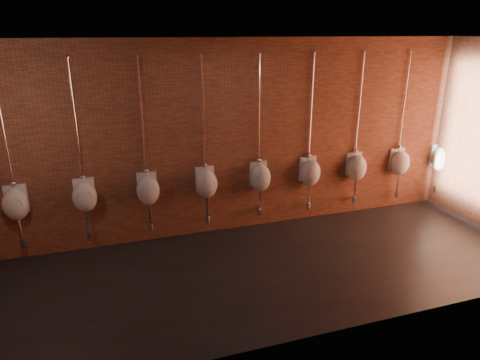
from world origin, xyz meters
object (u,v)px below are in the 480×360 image
object	(u,v)px
urinal_9	(440,158)
urinal_3	(148,189)
urinal_6	(310,172)
urinal_8	(400,162)
urinal_4	(206,183)
urinal_7	(357,167)
urinal_2	(85,196)
urinal_5	(260,177)
urinal_1	(16,203)

from	to	relation	value
urinal_9	urinal_3	bearing A→B (deg)	180.00
urinal_6	urinal_8	xyz separation A→B (m)	(1.88, 0.00, 0.00)
urinal_3	urinal_4	xyz separation A→B (m)	(0.94, 0.00, 0.00)
urinal_3	urinal_7	distance (m)	3.77
urinal_7	urinal_9	size ratio (longest dim) A/B	1.00
urinal_4	urinal_9	bearing A→B (deg)	0.00
urinal_2	urinal_6	world-z (taller)	same
urinal_8	urinal_9	size ratio (longest dim) A/B	1.00
urinal_6	urinal_5	bearing A→B (deg)	180.00
urinal_3	urinal_5	size ratio (longest dim) A/B	1.00
urinal_3	urinal_7	xyz separation A→B (m)	(3.77, 0.00, 0.00)
urinal_2	urinal_4	distance (m)	1.88
urinal_2	urinal_7	bearing A→B (deg)	0.00
urinal_3	urinal_6	xyz separation A→B (m)	(2.83, 0.00, 0.00)
urinal_1	urinal_7	distance (m)	5.65
urinal_5	urinal_6	size ratio (longest dim) A/B	1.00
urinal_3	urinal_8	bearing A→B (deg)	0.00
urinal_1	urinal_3	bearing A→B (deg)	0.00
urinal_3	urinal_9	distance (m)	5.65
urinal_6	urinal_7	xyz separation A→B (m)	(0.94, 0.00, 0.00)
urinal_1	urinal_5	size ratio (longest dim) A/B	1.00
urinal_2	urinal_5	xyz separation A→B (m)	(2.83, 0.00, 0.00)
urinal_3	urinal_7	bearing A→B (deg)	0.00
urinal_2	urinal_3	world-z (taller)	same
urinal_1	urinal_3	world-z (taller)	same
urinal_1	urinal_2	world-z (taller)	same
urinal_1	urinal_2	xyz separation A→B (m)	(0.94, 0.00, 0.00)
urinal_9	urinal_8	bearing A→B (deg)	180.00
urinal_1	urinal_6	bearing A→B (deg)	0.00
urinal_2	urinal_7	distance (m)	4.71
urinal_2	urinal_8	size ratio (longest dim) A/B	1.00
urinal_6	urinal_9	size ratio (longest dim) A/B	1.00
urinal_7	urinal_8	world-z (taller)	same
urinal_3	urinal_8	world-z (taller)	same
urinal_4	urinal_1	bearing A→B (deg)	180.00
urinal_6	urinal_9	distance (m)	2.83
urinal_8	urinal_9	world-z (taller)	same
urinal_7	urinal_4	bearing A→B (deg)	180.00
urinal_2	urinal_3	distance (m)	0.94
urinal_4	urinal_9	size ratio (longest dim) A/B	1.00
urinal_1	urinal_9	size ratio (longest dim) A/B	1.00
urinal_7	urinal_3	bearing A→B (deg)	180.00
urinal_3	urinal_6	bearing A→B (deg)	0.00
urinal_2	urinal_5	distance (m)	2.83
urinal_5	urinal_7	bearing A→B (deg)	0.00
urinal_1	urinal_8	size ratio (longest dim) A/B	1.00
urinal_1	urinal_2	distance (m)	0.94
urinal_4	urinal_9	world-z (taller)	same
urinal_2	urinal_3	xyz separation A→B (m)	(0.94, 0.00, 0.00)
urinal_7	urinal_9	bearing A→B (deg)	0.00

